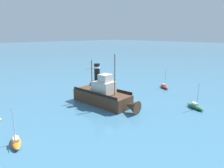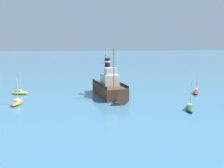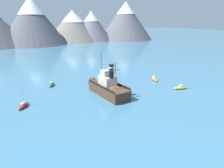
{
  "view_description": "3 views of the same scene",
  "coord_description": "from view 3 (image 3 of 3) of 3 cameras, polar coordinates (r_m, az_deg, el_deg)",
  "views": [
    {
      "loc": [
        23.72,
        29.24,
        13.38
      ],
      "look_at": [
        -3.4,
        0.81,
        3.44
      ],
      "focal_mm": 32.0,
      "sensor_mm": 36.0,
      "label": 1
    },
    {
      "loc": [
        9.19,
        48.75,
        10.84
      ],
      "look_at": [
        -0.86,
        2.24,
        2.69
      ],
      "focal_mm": 38.0,
      "sensor_mm": 36.0,
      "label": 2
    },
    {
      "loc": [
        -21.27,
        -39.14,
        17.57
      ],
      "look_at": [
        1.53,
        3.0,
        1.88
      ],
      "focal_mm": 32.0,
      "sensor_mm": 36.0,
      "label": 3
    }
  ],
  "objects": [
    {
      "name": "sailboat_red",
      "position": [
        45.66,
        -24.04,
        -5.59
      ],
      "size": [
        3.03,
        3.77,
        4.9
      ],
      "color": "#B22823",
      "rests_on": "ground"
    },
    {
      "name": "sailboat_green",
      "position": [
        57.56,
        -16.95,
        -0.01
      ],
      "size": [
        2.38,
        3.94,
        4.9
      ],
      "color": "#286B3D",
      "rests_on": "ground"
    },
    {
      "name": "mountain_ridge",
      "position": [
        160.42,
        -20.78,
        15.93
      ],
      "size": [
        197.22,
        60.56,
        32.72
      ],
      "color": "#56545B",
      "rests_on": "ground"
    },
    {
      "name": "ground_plane",
      "position": [
        47.88,
        0.1,
        -3.4
      ],
      "size": [
        600.0,
        600.0,
        0.0
      ],
      "primitive_type": "plane",
      "color": "teal"
    },
    {
      "name": "old_tugboat",
      "position": [
        48.3,
        -1.37,
        -0.89
      ],
      "size": [
        5.47,
        14.65,
        9.9
      ],
      "color": "#4C3323",
      "rests_on": "ground"
    },
    {
      "name": "sailboat_orange",
      "position": [
        60.93,
        12.01,
        1.38
      ],
      "size": [
        2.04,
        3.95,
        4.9
      ],
      "color": "orange",
      "rests_on": "ground"
    },
    {
      "name": "sailboat_yellow",
      "position": [
        55.33,
        19.01,
        -0.95
      ],
      "size": [
        3.96,
        2.07,
        4.9
      ],
      "color": "gold",
      "rests_on": "ground"
    }
  ]
}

